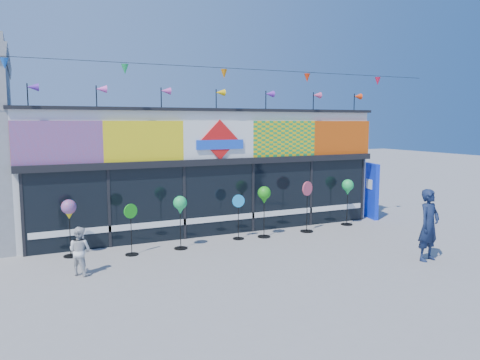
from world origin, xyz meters
TOP-DOWN VIEW (x-y plane):
  - ground at (0.00, 0.00)m, footprint 80.00×80.00m
  - kite_shop at (0.00, 5.94)m, footprint 16.00×5.70m
  - blue_sign at (6.31, 3.51)m, footprint 0.42×1.06m
  - spinner_0 at (-4.65, 2.85)m, footprint 0.40×0.40m
  - spinner_1 at (-3.10, 2.30)m, footprint 0.39×0.37m
  - spinner_2 at (-1.67, 2.34)m, footprint 0.39×0.39m
  - spinner_3 at (0.33, 2.67)m, footprint 0.40×0.36m
  - spinner_4 at (1.17, 2.55)m, footprint 0.42×0.42m
  - spinner_5 at (2.82, 2.58)m, footprint 0.47×0.43m
  - spinner_6 at (4.71, 2.88)m, footprint 0.42×0.42m
  - adult_man at (3.93, -1.54)m, footprint 0.77×0.59m
  - child at (-4.58, 1.14)m, footprint 0.64×0.64m

SIDE VIEW (x-z plane):
  - ground at x=0.00m, z-range 0.00..0.00m
  - child at x=-4.58m, z-range 0.00..1.18m
  - spinner_3 at x=0.33m, z-range 0.04..1.45m
  - spinner_1 at x=-3.10m, z-range 0.04..1.48m
  - spinner_5 at x=2.82m, z-range 0.05..1.75m
  - adult_man at x=3.93m, z-range 0.00..1.91m
  - blue_sign at x=6.31m, z-range 0.01..2.11m
  - spinner_2 at x=-1.67m, z-range 0.47..2.02m
  - spinner_0 at x=-4.65m, z-range 0.48..2.06m
  - spinner_4 at x=1.17m, z-range 0.49..2.13m
  - spinner_6 at x=4.71m, z-range 0.49..2.13m
  - kite_shop at x=0.00m, z-range -0.61..4.70m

